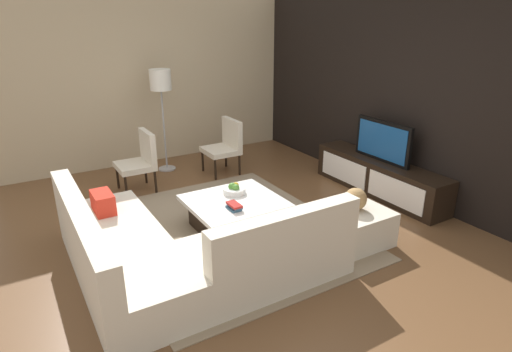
{
  "coord_description": "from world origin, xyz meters",
  "views": [
    {
      "loc": [
        3.99,
        -2.07,
        2.43
      ],
      "look_at": [
        -0.26,
        0.5,
        0.55
      ],
      "focal_mm": 30.04,
      "sensor_mm": 36.0,
      "label": 1
    }
  ],
  "objects_px": {
    "media_console": "(379,177)",
    "television": "(383,141)",
    "accent_chair_near": "(141,158)",
    "floor_lamp": "(161,86)",
    "fruit_bowl": "(234,190)",
    "decorative_ball": "(355,199)",
    "sectional_couch": "(178,252)",
    "accent_chair_far": "(226,143)",
    "ottoman": "(353,225)",
    "coffee_table": "(234,214)",
    "book_stack": "(234,206)"
  },
  "relations": [
    {
      "from": "decorative_ball",
      "to": "book_stack",
      "type": "relative_size",
      "value": 1.14
    },
    {
      "from": "sectional_couch",
      "to": "book_stack",
      "type": "relative_size",
      "value": 10.85
    },
    {
      "from": "floor_lamp",
      "to": "accent_chair_far",
      "type": "relative_size",
      "value": 1.88
    },
    {
      "from": "sectional_couch",
      "to": "book_stack",
      "type": "bearing_deg",
      "value": 114.95
    },
    {
      "from": "coffee_table",
      "to": "book_stack",
      "type": "height_order",
      "value": "book_stack"
    },
    {
      "from": "coffee_table",
      "to": "decorative_ball",
      "type": "xyz_separation_m",
      "value": [
        0.96,
        1.0,
        0.32
      ]
    },
    {
      "from": "television",
      "to": "accent_chair_near",
      "type": "relative_size",
      "value": 1.1
    },
    {
      "from": "media_console",
      "to": "sectional_couch",
      "type": "xyz_separation_m",
      "value": [
        0.51,
        -3.24,
        0.03
      ]
    },
    {
      "from": "media_console",
      "to": "accent_chair_near",
      "type": "bearing_deg",
      "value": -123.73
    },
    {
      "from": "television",
      "to": "coffee_table",
      "type": "relative_size",
      "value": 0.9
    },
    {
      "from": "decorative_ball",
      "to": "floor_lamp",
      "type": "bearing_deg",
      "value": -164.37
    },
    {
      "from": "fruit_bowl",
      "to": "accent_chair_far",
      "type": "relative_size",
      "value": 0.32
    },
    {
      "from": "ottoman",
      "to": "accent_chair_far",
      "type": "xyz_separation_m",
      "value": [
        -2.8,
        -0.16,
        0.29
      ]
    },
    {
      "from": "decorative_ball",
      "to": "book_stack",
      "type": "distance_m",
      "value": 1.35
    },
    {
      "from": "sectional_couch",
      "to": "coffee_table",
      "type": "height_order",
      "value": "sectional_couch"
    },
    {
      "from": "accent_chair_near",
      "to": "accent_chair_far",
      "type": "distance_m",
      "value": 1.4
    },
    {
      "from": "fruit_bowl",
      "to": "accent_chair_far",
      "type": "xyz_separation_m",
      "value": [
        -1.66,
        0.74,
        0.06
      ]
    },
    {
      "from": "television",
      "to": "accent_chair_far",
      "type": "distance_m",
      "value": 2.44
    },
    {
      "from": "accent_chair_near",
      "to": "book_stack",
      "type": "distance_m",
      "value": 2.08
    },
    {
      "from": "fruit_bowl",
      "to": "decorative_ball",
      "type": "bearing_deg",
      "value": 38.43
    },
    {
      "from": "sectional_couch",
      "to": "accent_chair_far",
      "type": "height_order",
      "value": "accent_chair_far"
    },
    {
      "from": "accent_chair_near",
      "to": "fruit_bowl",
      "type": "bearing_deg",
      "value": 21.16
    },
    {
      "from": "coffee_table",
      "to": "fruit_bowl",
      "type": "height_order",
      "value": "fruit_bowl"
    },
    {
      "from": "sectional_couch",
      "to": "accent_chair_near",
      "type": "xyz_separation_m",
      "value": [
        -2.41,
        0.39,
        0.21
      ]
    },
    {
      "from": "sectional_couch",
      "to": "floor_lamp",
      "type": "relative_size",
      "value": 1.46
    },
    {
      "from": "media_console",
      "to": "coffee_table",
      "type": "xyz_separation_m",
      "value": [
        -0.1,
        -2.3,
        -0.05
      ]
    },
    {
      "from": "media_console",
      "to": "sectional_couch",
      "type": "distance_m",
      "value": 3.28
    },
    {
      "from": "sectional_couch",
      "to": "accent_chair_near",
      "type": "bearing_deg",
      "value": 170.84
    },
    {
      "from": "ottoman",
      "to": "book_stack",
      "type": "bearing_deg",
      "value": -123.23
    },
    {
      "from": "media_console",
      "to": "fruit_bowl",
      "type": "bearing_deg",
      "value": -97.25
    },
    {
      "from": "floor_lamp",
      "to": "media_console",
      "type": "bearing_deg",
      "value": 41.31
    },
    {
      "from": "book_stack",
      "to": "ottoman",
      "type": "bearing_deg",
      "value": 56.77
    },
    {
      "from": "coffee_table",
      "to": "ottoman",
      "type": "distance_m",
      "value": 1.39
    },
    {
      "from": "accent_chair_far",
      "to": "sectional_couch",
      "type": "bearing_deg",
      "value": -42.3
    },
    {
      "from": "ottoman",
      "to": "accent_chair_far",
      "type": "height_order",
      "value": "accent_chair_far"
    },
    {
      "from": "ottoman",
      "to": "coffee_table",
      "type": "bearing_deg",
      "value": -133.72
    },
    {
      "from": "coffee_table",
      "to": "decorative_ball",
      "type": "bearing_deg",
      "value": 46.28
    },
    {
      "from": "coffee_table",
      "to": "sectional_couch",
      "type": "bearing_deg",
      "value": -57.28
    },
    {
      "from": "media_console",
      "to": "television",
      "type": "xyz_separation_m",
      "value": [
        0.0,
        0.0,
        0.53
      ]
    },
    {
      "from": "media_console",
      "to": "decorative_ball",
      "type": "relative_size",
      "value": 8.64
    },
    {
      "from": "media_console",
      "to": "fruit_bowl",
      "type": "distance_m",
      "value": 2.22
    },
    {
      "from": "accent_chair_far",
      "to": "book_stack",
      "type": "bearing_deg",
      "value": -31.12
    },
    {
      "from": "decorative_ball",
      "to": "ottoman",
      "type": "bearing_deg",
      "value": 0.0
    },
    {
      "from": "television",
      "to": "ottoman",
      "type": "bearing_deg",
      "value": -56.41
    },
    {
      "from": "decorative_ball",
      "to": "television",
      "type": "bearing_deg",
      "value": 123.59
    },
    {
      "from": "floor_lamp",
      "to": "accent_chair_far",
      "type": "bearing_deg",
      "value": 51.85
    },
    {
      "from": "coffee_table",
      "to": "book_stack",
      "type": "distance_m",
      "value": 0.33
    },
    {
      "from": "accent_chair_near",
      "to": "floor_lamp",
      "type": "bearing_deg",
      "value": 136.44
    },
    {
      "from": "television",
      "to": "floor_lamp",
      "type": "xyz_separation_m",
      "value": [
        -2.56,
        -2.25,
        0.6
      ]
    },
    {
      "from": "coffee_table",
      "to": "decorative_ball",
      "type": "height_order",
      "value": "decorative_ball"
    }
  ]
}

